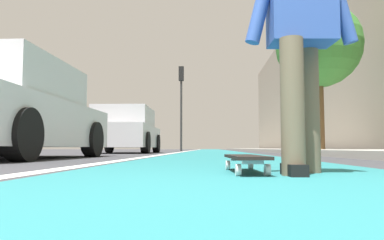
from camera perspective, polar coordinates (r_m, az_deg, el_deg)
The scene contains 11 objects.
ground_plane at distance 10.87m, azimuth 3.55°, elevation -5.24°, with size 80.00×80.00×0.00m, color #38383D.
bike_lane_paint at distance 24.87m, azimuth 3.07°, elevation -4.75°, with size 56.00×2.32×0.00m, color #237075.
lane_stripe_white at distance 20.90m, azimuth -0.46°, elevation -4.83°, with size 52.00×0.16×0.01m, color silver.
sidewalk_curb at distance 19.25m, azimuth 14.12°, elevation -4.55°, with size 52.00×3.20×0.13m, color #9E9B93.
building_facade at distance 24.12m, azimuth 18.10°, elevation 5.96°, with size 40.00×1.20×8.81m, color gray.
skateboard at distance 2.47m, azimuth 8.25°, elevation -5.94°, with size 0.85×0.24×0.11m.
skater_person at distance 2.50m, azimuth 16.50°, elevation 13.82°, with size 0.47×0.72×1.64m.
parked_car_near at distance 6.26m, azimuth -26.12°, elevation 1.09°, with size 4.04×1.93×1.48m.
parked_car_mid at distance 12.37m, azimuth -10.30°, elevation -1.75°, with size 4.21×2.02×1.49m.
traffic_light at distance 20.46m, azimuth -1.68°, elevation 4.23°, with size 0.33×0.28×4.71m.
street_tree_mid at distance 12.24m, azimuth 19.06°, elevation 10.83°, with size 2.62×2.62×4.65m.
Camera 1 is at (-0.87, 0.16, 0.16)m, focal length 34.32 mm.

